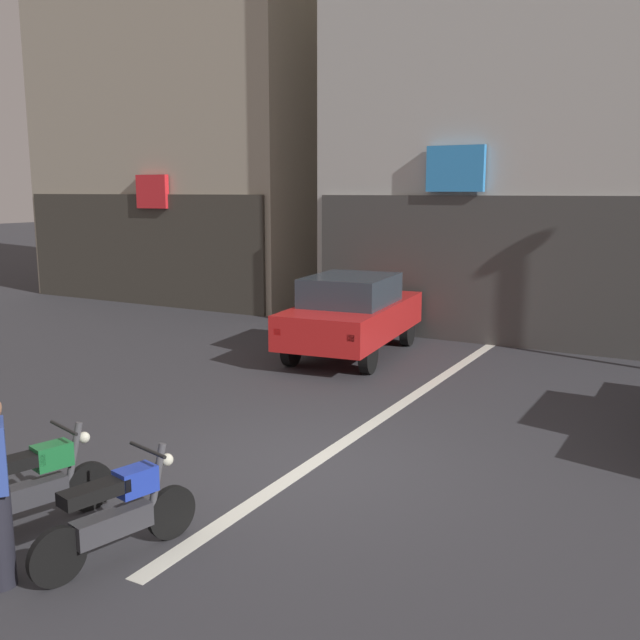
% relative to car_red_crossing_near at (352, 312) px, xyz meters
% --- Properties ---
extents(ground_plane, '(120.00, 120.00, 0.00)m').
position_rel_car_red_crossing_near_xyz_m(ground_plane, '(2.19, -5.52, -0.89)').
color(ground_plane, '#333338').
extents(lane_centre_line, '(0.20, 18.00, 0.01)m').
position_rel_car_red_crossing_near_xyz_m(lane_centre_line, '(2.19, 0.48, -0.88)').
color(lane_centre_line, silver).
rests_on(lane_centre_line, ground).
extents(building_mid_block, '(9.15, 8.69, 11.88)m').
position_rel_car_red_crossing_near_xyz_m(building_mid_block, '(2.39, 6.66, 5.04)').
color(building_mid_block, silver).
rests_on(building_mid_block, ground).
extents(car_red_crossing_near, '(2.21, 4.27, 1.64)m').
position_rel_car_red_crossing_near_xyz_m(car_red_crossing_near, '(0.00, 0.00, 0.00)').
color(car_red_crossing_near, black).
rests_on(car_red_crossing_near, ground).
extents(car_silver_down_street, '(2.05, 4.21, 1.64)m').
position_rel_car_red_crossing_near_xyz_m(car_silver_down_street, '(3.17, 6.97, 0.00)').
color(car_silver_down_street, black).
rests_on(car_silver_down_street, ground).
extents(motorcycle_green_row_leftmost, '(0.63, 1.62, 0.98)m').
position_rel_car_red_crossing_near_xyz_m(motorcycle_green_row_leftmost, '(0.63, -8.23, -0.43)').
color(motorcycle_green_row_leftmost, black).
rests_on(motorcycle_green_row_leftmost, ground).
extents(motorcycle_blue_row_left_mid, '(0.59, 1.64, 0.98)m').
position_rel_car_red_crossing_near_xyz_m(motorcycle_blue_row_left_mid, '(1.81, -8.28, -0.43)').
color(motorcycle_blue_row_left_mid, black).
rests_on(motorcycle_blue_row_left_mid, ground).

